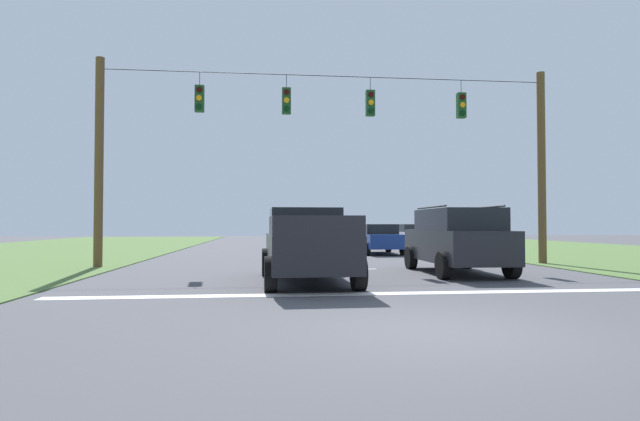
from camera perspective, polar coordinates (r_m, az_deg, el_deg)
ground_plane at (r=7.57m, az=13.46°, el=-13.03°), size 120.00×120.00×0.00m
stop_bar_stripe at (r=11.25m, az=6.73°, el=-9.25°), size 14.15×0.45×0.01m
lane_dash_0 at (r=17.12m, az=2.23°, el=-6.62°), size 2.50×0.15×0.01m
lane_dash_1 at (r=24.27m, az=-0.26°, el=-5.13°), size 2.50×0.15×0.01m
lane_dash_2 at (r=32.27m, az=-1.72°, el=-4.25°), size 2.50×0.15×0.01m
lane_dash_3 at (r=39.62m, az=-2.54°, el=-3.75°), size 2.50×0.15×0.01m
lane_dash_4 at (r=41.71m, az=-2.73°, el=-3.64°), size 2.50×0.15×0.01m
overhead_signal_span at (r=18.73m, az=1.22°, el=6.53°), size 16.66×0.31×7.38m
pickup_truck at (r=13.38m, az=-1.53°, el=-3.89°), size 2.37×5.44×1.95m
suv_black at (r=16.16m, az=15.11°, el=-3.11°), size 2.26×4.82×2.05m
distant_car_crossing_white at (r=33.74m, az=10.27°, el=-2.77°), size 2.10×4.34×1.52m
distant_car_oncoming at (r=26.26m, az=6.57°, el=-3.13°), size 2.07×4.33×1.52m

